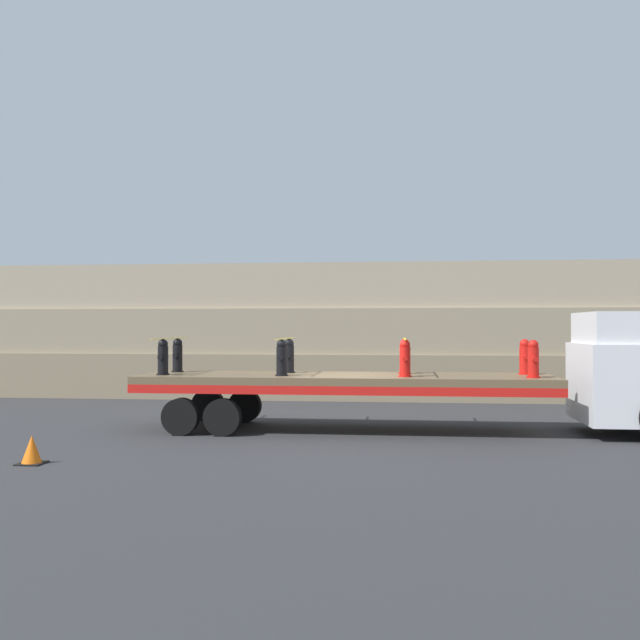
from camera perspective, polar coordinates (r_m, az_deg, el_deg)
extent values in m
plane|color=#2D2D30|center=(17.36, 1.98, -8.82)|extent=(120.00, 120.00, 0.00)
cube|color=#84755B|center=(25.26, 3.40, -4.44)|extent=(60.00, 3.00, 1.56)
cube|color=gray|center=(25.35, 3.41, -0.90)|extent=(60.00, 3.00, 1.56)
cube|color=tan|center=(25.54, 3.43, 2.61)|extent=(60.00, 3.00, 1.56)
cube|color=silver|center=(17.95, 23.39, -4.62)|extent=(2.20, 2.54, 1.81)
cube|color=silver|center=(17.84, 22.70, -0.58)|extent=(1.54, 2.34, 0.72)
cylinder|color=black|center=(19.27, 23.45, -6.30)|extent=(1.10, 0.28, 1.10)
cube|color=brown|center=(17.22, 1.98, -4.68)|extent=(9.86, 2.55, 0.18)
cube|color=red|center=(16.01, 1.64, -5.68)|extent=(9.86, 0.08, 0.20)
cube|color=red|center=(18.46, 2.28, -4.99)|extent=(9.86, 0.08, 0.20)
cylinder|color=black|center=(16.58, -7.81, -7.71)|extent=(0.85, 0.30, 0.85)
cylinder|color=black|center=(18.85, -6.04, -6.85)|extent=(0.85, 0.30, 0.85)
cylinder|color=black|center=(16.85, -11.09, -7.59)|extent=(0.85, 0.30, 0.85)
cylinder|color=black|center=(19.09, -8.95, -6.77)|extent=(0.85, 0.30, 0.85)
cylinder|color=black|center=(17.54, -12.45, -4.26)|extent=(0.31, 0.31, 0.03)
cylinder|color=black|center=(17.52, -12.45, -3.18)|extent=(0.25, 0.25, 0.69)
sphere|color=black|center=(17.51, -12.45, -1.89)|extent=(0.24, 0.24, 0.24)
cylinder|color=black|center=(17.34, -12.65, -2.94)|extent=(0.11, 0.12, 0.11)
cylinder|color=black|center=(17.69, -12.26, -2.89)|extent=(0.11, 0.12, 0.11)
cylinder|color=black|center=(18.60, -11.33, -4.05)|extent=(0.31, 0.31, 0.03)
cylinder|color=black|center=(18.59, -11.33, -3.03)|extent=(0.25, 0.25, 0.69)
sphere|color=black|center=(18.57, -11.33, -1.81)|extent=(0.24, 0.24, 0.24)
cylinder|color=black|center=(18.41, -11.50, -2.80)|extent=(0.11, 0.12, 0.11)
cylinder|color=black|center=(18.76, -11.16, -2.76)|extent=(0.11, 0.12, 0.11)
cylinder|color=black|center=(16.83, -3.09, -4.43)|extent=(0.31, 0.31, 0.03)
cylinder|color=black|center=(16.81, -3.09, -3.31)|extent=(0.25, 0.25, 0.69)
sphere|color=black|center=(16.80, -3.08, -1.95)|extent=(0.24, 0.24, 0.24)
cylinder|color=black|center=(16.63, -3.19, -3.05)|extent=(0.11, 0.12, 0.11)
cylinder|color=black|center=(16.99, -2.98, -3.00)|extent=(0.11, 0.12, 0.11)
cylinder|color=black|center=(17.94, -2.49, -4.19)|extent=(0.31, 0.31, 0.03)
cylinder|color=black|center=(17.92, -2.49, -3.14)|extent=(0.25, 0.25, 0.69)
sphere|color=black|center=(17.91, -2.49, -1.87)|extent=(0.24, 0.24, 0.24)
cylinder|color=black|center=(17.74, -2.58, -2.90)|extent=(0.11, 0.12, 0.11)
cylinder|color=black|center=(18.10, -2.40, -2.85)|extent=(0.11, 0.12, 0.11)
cylinder|color=red|center=(16.60, 6.82, -4.48)|extent=(0.31, 0.31, 0.03)
cylinder|color=red|center=(16.58, 6.82, -3.34)|extent=(0.25, 0.25, 0.69)
sphere|color=red|center=(16.57, 6.82, -1.97)|extent=(0.24, 0.24, 0.24)
cylinder|color=red|center=(16.40, 6.82, -3.09)|extent=(0.11, 0.12, 0.11)
cylinder|color=red|center=(16.76, 6.81, -3.03)|extent=(0.11, 0.12, 0.11)
cylinder|color=red|center=(17.72, 6.79, -4.23)|extent=(0.31, 0.31, 0.03)
cylinder|color=red|center=(17.71, 6.79, -3.17)|extent=(0.25, 0.25, 0.69)
sphere|color=red|center=(17.69, 6.79, -1.88)|extent=(0.24, 0.24, 0.24)
cylinder|color=red|center=(17.52, 6.80, -2.92)|extent=(0.11, 0.12, 0.11)
cylinder|color=red|center=(17.89, 6.79, -2.87)|extent=(0.11, 0.12, 0.11)
cylinder|color=red|center=(16.87, 16.70, -4.39)|extent=(0.31, 0.31, 0.03)
cylinder|color=red|center=(16.85, 16.70, -3.28)|extent=(0.25, 0.25, 0.69)
sphere|color=red|center=(16.84, 16.70, -1.93)|extent=(0.24, 0.24, 0.24)
cylinder|color=red|center=(16.67, 16.81, -3.03)|extent=(0.11, 0.12, 0.11)
cylinder|color=red|center=(17.03, 16.59, -2.97)|extent=(0.11, 0.12, 0.11)
cylinder|color=red|center=(17.98, 16.06, -4.16)|extent=(0.31, 0.31, 0.03)
cylinder|color=red|center=(17.96, 16.06, -3.11)|extent=(0.25, 0.25, 0.69)
sphere|color=red|center=(17.94, 16.05, -1.84)|extent=(0.24, 0.24, 0.24)
cylinder|color=red|center=(17.77, 16.16, -2.87)|extent=(0.11, 0.12, 0.11)
cylinder|color=red|center=(18.14, 15.96, -2.83)|extent=(0.11, 0.12, 0.11)
cube|color=yellow|center=(18.04, -11.87, -1.45)|extent=(0.05, 2.75, 0.01)
cube|color=yellow|center=(17.35, -2.78, -1.50)|extent=(0.05, 2.75, 0.01)
cube|color=yellow|center=(17.13, 6.80, -1.51)|extent=(0.05, 2.75, 0.01)
cube|color=black|center=(14.20, -22.07, -10.57)|extent=(0.46, 0.46, 0.03)
cone|color=orange|center=(14.16, -22.07, -9.53)|extent=(0.35, 0.35, 0.50)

